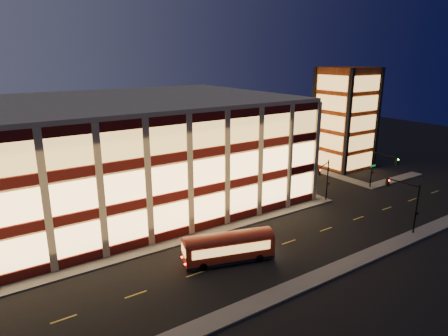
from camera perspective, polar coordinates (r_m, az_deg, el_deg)
ground at (r=44.79m, az=-5.77°, el=-10.84°), size 200.00×200.00×0.00m
sidewalk_office_south at (r=44.40m, az=-9.87°, el=-11.15°), size 54.00×2.00×0.15m
sidewalk_office_east at (r=69.88m, az=4.18°, el=-0.79°), size 2.00×30.00×0.15m
sidewalk_tower_south at (r=71.88m, az=23.06°, el=-1.58°), size 14.00×2.00×0.15m
sidewalk_tower_west at (r=76.94m, az=10.64°, el=0.54°), size 2.00×30.00×0.15m
sidewalk_near at (r=35.37m, az=4.91°, el=-18.63°), size 100.00×2.00×0.15m
office_building at (r=56.14m, az=-16.91°, el=1.98°), size 50.45×30.45×14.50m
stair_tower at (r=76.17m, az=16.88°, el=6.84°), size 8.60×8.60×18.00m
traffic_signal_far at (r=56.53m, az=14.17°, el=-1.02°), size 3.79×1.87×6.00m
traffic_signal_right at (r=64.70m, az=21.46°, el=0.46°), size 1.20×4.37×6.00m
traffic_signal_near at (r=51.24m, az=24.52°, el=-3.74°), size 0.32×4.45×6.00m
trolley_bus at (r=40.56m, az=0.66°, el=-11.05°), size 9.37×4.80×3.08m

